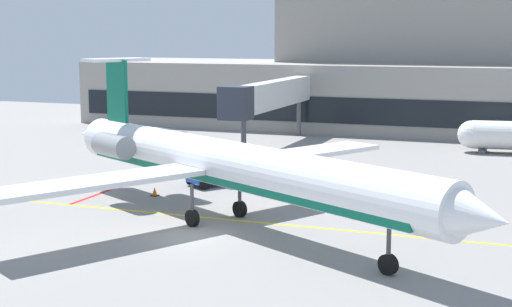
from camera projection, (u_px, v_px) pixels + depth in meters
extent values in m
cube|color=gray|center=(189.00, 237.00, 38.58)|extent=(120.00, 120.00, 0.10)
cube|color=yellow|center=(220.00, 219.00, 42.16)|extent=(108.00, 0.24, 0.01)
cube|color=red|center=(105.00, 192.00, 49.37)|extent=(0.30, 8.00, 0.01)
cube|color=gray|center=(353.00, 95.00, 83.32)|extent=(59.73, 15.74, 6.99)
cube|color=gray|center=(433.00, 2.00, 82.68)|extent=(32.65, 11.02, 13.21)
cube|color=black|center=(334.00, 110.00, 76.14)|extent=(57.34, 0.12, 2.62)
cube|color=silver|center=(275.00, 94.00, 68.91)|extent=(1.40, 17.44, 2.40)
cube|color=#2D333D|center=(236.00, 103.00, 60.02)|extent=(2.40, 2.00, 2.64)
cylinder|color=#4C4C51|center=(299.00, 118.00, 76.05)|extent=(0.44, 0.44, 3.54)
cylinder|color=#4C4C51|center=(244.00, 137.00, 62.06)|extent=(0.44, 0.44, 3.54)
cylinder|color=white|center=(232.00, 165.00, 40.01)|extent=(25.79, 15.95, 2.51)
cube|color=#0C664C|center=(232.00, 178.00, 40.12)|extent=(23.22, 14.36, 0.45)
cone|color=white|center=(477.00, 217.00, 28.72)|extent=(3.61, 3.50, 2.46)
cone|color=white|center=(93.00, 135.00, 51.49)|extent=(3.89, 3.46, 2.13)
cube|color=white|center=(300.00, 154.00, 46.10)|extent=(7.98, 11.29, 0.28)
cube|color=white|center=(95.00, 182.00, 37.24)|extent=(7.98, 11.29, 0.28)
cylinder|color=gray|center=(168.00, 140.00, 48.04)|extent=(3.30, 2.68, 1.38)
cylinder|color=gray|center=(113.00, 146.00, 45.52)|extent=(3.30, 2.68, 1.38)
cube|color=#0C664C|center=(117.00, 91.00, 48.43)|extent=(2.09, 1.31, 3.94)
cube|color=white|center=(116.00, 60.00, 48.12)|extent=(3.50, 4.36, 0.20)
cylinder|color=#3F3F44|center=(389.00, 241.00, 32.22)|extent=(0.20, 0.20, 1.63)
cylinder|color=black|center=(388.00, 264.00, 32.39)|extent=(0.96, 0.75, 0.90)
cylinder|color=#3F3F44|center=(240.00, 191.00, 42.40)|extent=(0.20, 0.20, 1.63)
cylinder|color=black|center=(240.00, 209.00, 42.57)|extent=(0.96, 0.75, 0.90)
cylinder|color=#3F3F44|center=(192.00, 199.00, 40.32)|extent=(0.20, 0.20, 1.63)
cylinder|color=black|center=(192.00, 218.00, 40.49)|extent=(0.96, 0.75, 0.90)
cube|color=#1E4CB2|center=(211.00, 176.00, 51.17)|extent=(3.11, 3.43, 0.66)
cube|color=#1A4197|center=(221.00, 162.00, 51.50)|extent=(1.95, 1.86, 1.05)
cylinder|color=black|center=(217.00, 177.00, 52.51)|extent=(0.63, 0.74, 0.70)
cylinder|color=black|center=(231.00, 181.00, 51.11)|extent=(0.63, 0.74, 0.70)
cylinder|color=black|center=(191.00, 180.00, 51.33)|extent=(0.63, 0.74, 0.70)
cylinder|color=black|center=(204.00, 185.00, 49.93)|extent=(0.63, 0.74, 0.70)
cube|color=#1E4CB2|center=(209.00, 162.00, 57.24)|extent=(3.70, 3.02, 0.49)
cube|color=#1A4197|center=(201.00, 149.00, 57.77)|extent=(1.87, 1.99, 1.21)
cylinder|color=black|center=(190.00, 164.00, 57.52)|extent=(0.75, 0.56, 0.70)
cylinder|color=black|center=(208.00, 162.00, 58.69)|extent=(0.75, 0.56, 0.70)
cylinder|color=black|center=(209.00, 168.00, 55.87)|extent=(0.75, 0.56, 0.70)
cylinder|color=black|center=(227.00, 166.00, 57.04)|extent=(0.75, 0.56, 0.70)
cylinder|color=white|center=(501.00, 135.00, 64.86)|extent=(5.18, 3.13, 2.44)
sphere|color=white|center=(472.00, 134.00, 65.37)|extent=(2.39, 2.39, 2.39)
cube|color=#59595B|center=(483.00, 150.00, 65.59)|extent=(0.60, 2.20, 0.35)
cone|color=orange|center=(305.00, 193.00, 47.75)|extent=(0.36, 0.36, 0.55)
cube|color=black|center=(305.00, 197.00, 47.79)|extent=(0.47, 0.47, 0.04)
cone|color=orange|center=(155.00, 192.00, 48.09)|extent=(0.36, 0.36, 0.55)
cube|color=black|center=(155.00, 195.00, 48.13)|extent=(0.47, 0.47, 0.04)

